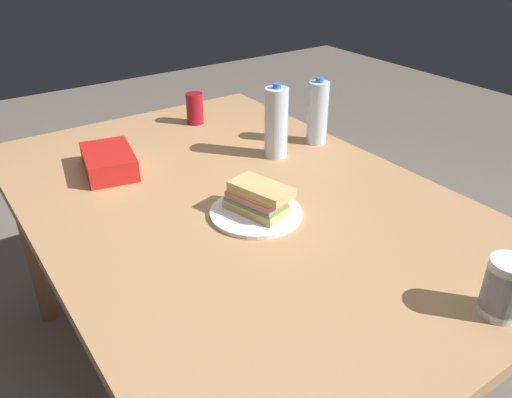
{
  "coord_description": "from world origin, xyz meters",
  "views": [
    {
      "loc": [
        1.11,
        -0.7,
        1.5
      ],
      "look_at": [
        0.12,
        -0.01,
        0.83
      ],
      "focal_mm": 35.63,
      "sensor_mm": 36.0,
      "label": 1
    }
  ],
  "objects_px": {
    "water_bottle_tall": "(318,113)",
    "water_bottle_spare": "(276,123)",
    "soda_can_red": "(195,108)",
    "chip_bag": "(109,162)",
    "dining_table": "(236,221)",
    "sandwich": "(257,198)",
    "plastic_cup_stack": "(505,288)",
    "paper_plate": "(256,213)"
  },
  "relations": [
    {
      "from": "paper_plate",
      "to": "water_bottle_spare",
      "type": "xyz_separation_m",
      "value": [
        -0.29,
        0.28,
        0.11
      ]
    },
    {
      "from": "plastic_cup_stack",
      "to": "soda_can_red",
      "type": "bearing_deg",
      "value": 179.06
    },
    {
      "from": "water_bottle_tall",
      "to": "water_bottle_spare",
      "type": "distance_m",
      "value": 0.19
    },
    {
      "from": "sandwich",
      "to": "chip_bag",
      "type": "bearing_deg",
      "value": -154.76
    },
    {
      "from": "chip_bag",
      "to": "water_bottle_spare",
      "type": "bearing_deg",
      "value": 79.72
    },
    {
      "from": "soda_can_red",
      "to": "chip_bag",
      "type": "xyz_separation_m",
      "value": [
        0.23,
        -0.44,
        -0.03
      ]
    },
    {
      "from": "water_bottle_spare",
      "to": "sandwich",
      "type": "bearing_deg",
      "value": -43.82
    },
    {
      "from": "sandwich",
      "to": "water_bottle_tall",
      "type": "height_order",
      "value": "water_bottle_tall"
    },
    {
      "from": "paper_plate",
      "to": "water_bottle_spare",
      "type": "bearing_deg",
      "value": 135.59
    },
    {
      "from": "soda_can_red",
      "to": "chip_bag",
      "type": "bearing_deg",
      "value": -62.49
    },
    {
      "from": "chip_bag",
      "to": "plastic_cup_stack",
      "type": "relative_size",
      "value": 1.76
    },
    {
      "from": "paper_plate",
      "to": "sandwich",
      "type": "xyz_separation_m",
      "value": [
        0.0,
        0.0,
        0.05
      ]
    },
    {
      "from": "soda_can_red",
      "to": "water_bottle_spare",
      "type": "bearing_deg",
      "value": 9.74
    },
    {
      "from": "sandwich",
      "to": "water_bottle_spare",
      "type": "height_order",
      "value": "water_bottle_spare"
    },
    {
      "from": "dining_table",
      "to": "paper_plate",
      "type": "bearing_deg",
      "value": -4.83
    },
    {
      "from": "paper_plate",
      "to": "water_bottle_tall",
      "type": "distance_m",
      "value": 0.57
    },
    {
      "from": "soda_can_red",
      "to": "plastic_cup_stack",
      "type": "relative_size",
      "value": 0.93
    },
    {
      "from": "water_bottle_tall",
      "to": "dining_table",
      "type": "bearing_deg",
      "value": -68.89
    },
    {
      "from": "water_bottle_spare",
      "to": "soda_can_red",
      "type": "bearing_deg",
      "value": -170.26
    },
    {
      "from": "dining_table",
      "to": "sandwich",
      "type": "distance_m",
      "value": 0.18
    },
    {
      "from": "paper_plate",
      "to": "chip_bag",
      "type": "relative_size",
      "value": 1.11
    },
    {
      "from": "chip_bag",
      "to": "dining_table",
      "type": "bearing_deg",
      "value": 44.31
    },
    {
      "from": "sandwich",
      "to": "chip_bag",
      "type": "distance_m",
      "value": 0.55
    },
    {
      "from": "paper_plate",
      "to": "chip_bag",
      "type": "height_order",
      "value": "chip_bag"
    },
    {
      "from": "dining_table",
      "to": "sandwich",
      "type": "bearing_deg",
      "value": -3.4
    },
    {
      "from": "sandwich",
      "to": "plastic_cup_stack",
      "type": "bearing_deg",
      "value": 16.75
    },
    {
      "from": "sandwich",
      "to": "plastic_cup_stack",
      "type": "relative_size",
      "value": 1.51
    },
    {
      "from": "soda_can_red",
      "to": "water_bottle_spare",
      "type": "distance_m",
      "value": 0.44
    },
    {
      "from": "plastic_cup_stack",
      "to": "water_bottle_spare",
      "type": "relative_size",
      "value": 0.52
    },
    {
      "from": "water_bottle_tall",
      "to": "water_bottle_spare",
      "type": "relative_size",
      "value": 0.94
    },
    {
      "from": "paper_plate",
      "to": "water_bottle_tall",
      "type": "bearing_deg",
      "value": 122.21
    },
    {
      "from": "soda_can_red",
      "to": "plastic_cup_stack",
      "type": "xyz_separation_m",
      "value": [
        1.34,
        -0.02,
        0.0
      ]
    },
    {
      "from": "paper_plate",
      "to": "soda_can_red",
      "type": "relative_size",
      "value": 2.1
    },
    {
      "from": "paper_plate",
      "to": "sandwich",
      "type": "relative_size",
      "value": 1.29
    },
    {
      "from": "dining_table",
      "to": "soda_can_red",
      "type": "relative_size",
      "value": 13.61
    },
    {
      "from": "water_bottle_tall",
      "to": "water_bottle_spare",
      "type": "bearing_deg",
      "value": -86.87
    },
    {
      "from": "dining_table",
      "to": "chip_bag",
      "type": "relative_size",
      "value": 7.22
    },
    {
      "from": "paper_plate",
      "to": "soda_can_red",
      "type": "xyz_separation_m",
      "value": [
        -0.72,
        0.21,
        0.06
      ]
    },
    {
      "from": "paper_plate",
      "to": "soda_can_red",
      "type": "distance_m",
      "value": 0.75
    },
    {
      "from": "dining_table",
      "to": "sandwich",
      "type": "height_order",
      "value": "sandwich"
    },
    {
      "from": "dining_table",
      "to": "soda_can_red",
      "type": "bearing_deg",
      "value": 161.8
    },
    {
      "from": "plastic_cup_stack",
      "to": "water_bottle_spare",
      "type": "bearing_deg",
      "value": 173.89
    }
  ]
}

